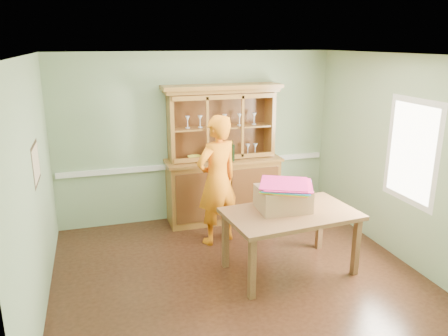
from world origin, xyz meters
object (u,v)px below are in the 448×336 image
object	(u,v)px
dining_table	(291,219)
person	(217,180)
china_hutch	(223,174)
cardboard_box	(283,198)

from	to	relation	value
dining_table	person	world-z (taller)	person
person	china_hutch	bearing A→B (deg)	-133.45
cardboard_box	person	bearing A→B (deg)	120.61
china_hutch	person	size ratio (longest dim) A/B	1.17
dining_table	cardboard_box	distance (m)	0.27
china_hutch	person	distance (m)	0.88
person	cardboard_box	bearing A→B (deg)	98.86
dining_table	person	distance (m)	1.28
cardboard_box	china_hutch	bearing A→B (deg)	98.17
china_hutch	dining_table	xyz separation A→B (m)	(0.32, -1.89, -0.06)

